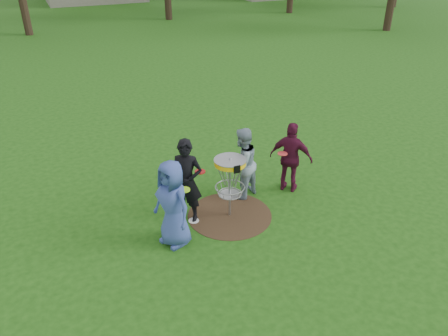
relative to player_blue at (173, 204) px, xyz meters
name	(u,v)px	position (x,y,z in m)	size (l,w,h in m)	color
ground	(230,215)	(1.36, 0.39, -0.88)	(100.00, 100.00, 0.00)	#19470F
dirt_patch	(230,215)	(1.36, 0.39, -0.88)	(1.80, 1.80, 0.01)	#47331E
player_blue	(173,204)	(0.00, 0.00, 0.00)	(0.86, 0.56, 1.76)	#374C98
player_black	(186,181)	(0.50, 0.63, 0.03)	(0.66, 0.43, 1.82)	black
player_grey	(242,164)	(1.93, 0.99, -0.05)	(0.81, 0.63, 1.66)	#7F94A4
player_maroon	(291,158)	(3.06, 0.78, -0.04)	(0.98, 0.41, 1.68)	#4F122B
disc_on_grass	(194,221)	(0.57, 0.50, -0.87)	(0.22, 0.22, 0.02)	white
disc_golf_basket	(230,174)	(1.36, 0.39, 0.14)	(0.66, 0.67, 1.38)	#9EA0A5
held_discs	(229,168)	(1.39, 0.53, 0.18)	(2.74, 0.93, 0.11)	#A6FD1C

